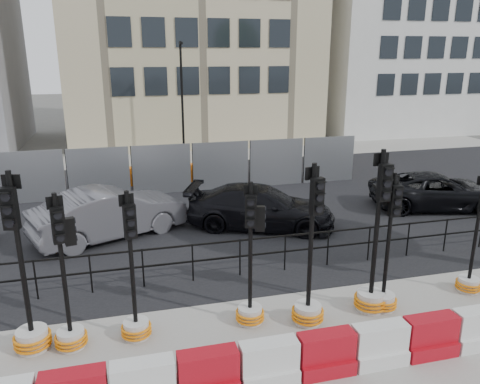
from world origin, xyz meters
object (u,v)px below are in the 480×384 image
object	(u,v)px
car_c	(261,207)
traffic_signal_d	(251,292)
traffic_signal_h	(471,269)
traffic_signal_a	(29,316)

from	to	relation	value
car_c	traffic_signal_d	bearing A→B (deg)	-176.04
traffic_signal_d	car_c	world-z (taller)	traffic_signal_d
traffic_signal_h	car_c	distance (m)	6.41
traffic_signal_a	car_c	size ratio (longest dim) A/B	0.69
traffic_signal_a	traffic_signal_h	xyz separation A→B (m)	(9.66, -0.15, -0.13)
car_c	traffic_signal_a	bearing A→B (deg)	153.28
traffic_signal_d	traffic_signal_a	bearing A→B (deg)	-166.70
traffic_signal_a	traffic_signal_h	distance (m)	9.66
traffic_signal_h	car_c	size ratio (longest dim) A/B	0.57
traffic_signal_h	car_c	xyz separation A→B (m)	(-3.54, 5.34, 0.08)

